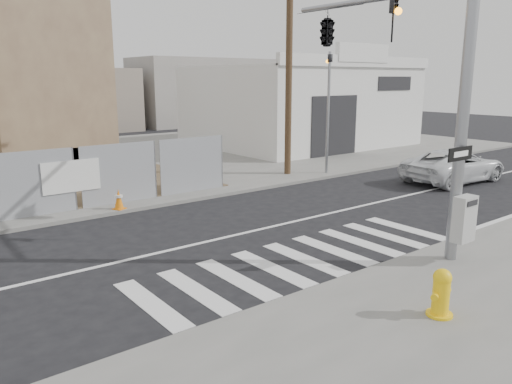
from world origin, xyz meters
TOP-DOWN VIEW (x-y plane):
  - ground at (0.00, 0.00)m, footprint 100.00×100.00m
  - sidewalk_far at (0.00, 14.00)m, footprint 50.00×20.00m
  - signal_pole at (2.49, -2.05)m, footprint 0.96×5.87m
  - far_signal_pole at (8.00, 4.60)m, footprint 0.16×0.20m
  - concrete_wall_right at (-0.50, 14.08)m, footprint 5.50×1.30m
  - auto_shop at (14.00, 12.97)m, footprint 12.00×10.20m
  - utility_pole_right at (6.50, 5.50)m, footprint 1.60×0.28m
  - fire_hydrant at (-0.27, -6.28)m, footprint 0.60×0.60m
  - suv at (11.23, 0.39)m, footprint 4.97×2.52m
  - traffic_cone_d at (-1.80, 4.22)m, footprint 0.44×0.44m

SIDE VIEW (x-z plane):
  - ground at x=0.00m, z-range 0.00..0.00m
  - sidewalk_far at x=0.00m, z-range 0.00..0.12m
  - traffic_cone_d at x=-1.80m, z-range 0.11..0.77m
  - fire_hydrant at x=-0.27m, z-range 0.11..0.99m
  - suv at x=11.23m, z-range 0.00..1.34m
  - auto_shop at x=14.00m, z-range -0.44..5.51m
  - concrete_wall_right at x=-0.50m, z-range -0.62..7.38m
  - far_signal_pole at x=8.00m, z-range 0.68..6.28m
  - signal_pole at x=2.49m, z-range 1.28..8.28m
  - utility_pole_right at x=6.50m, z-range 0.20..10.20m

